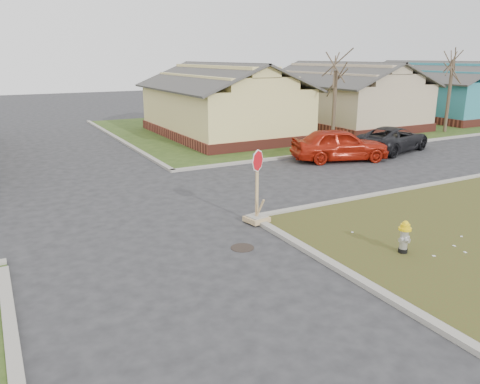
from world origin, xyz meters
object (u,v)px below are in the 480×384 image
red_sedan (340,144)px  stop_sign (257,206)px  dark_pickup (393,139)px  fire_hydrant (404,235)px

red_sedan → stop_sign: bearing=143.7°
stop_sign → red_sedan: stop_sign is taller
stop_sign → dark_pickup: size_ratio=0.47×
fire_hydrant → red_sedan: bearing=46.3°
fire_hydrant → red_sedan: size_ratio=0.19×
stop_sign → red_sedan: bearing=25.8°
fire_hydrant → dark_pickup: size_ratio=0.18×
fire_hydrant → dark_pickup: bearing=33.3°
stop_sign → dark_pickup: (12.38, 6.40, 0.13)m
fire_hydrant → stop_sign: size_ratio=0.39×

